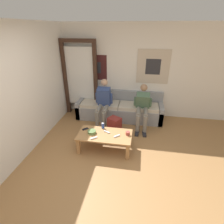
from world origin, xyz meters
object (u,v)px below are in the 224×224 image
ceramic_bowl (92,132)px  game_controller_near_right (107,132)px  game_controller_far_center (94,138)px  game_controller_near_left (117,136)px  person_seated_teen (143,106)px  backpack (114,125)px  drink_can_blue (103,126)px  couch (119,109)px  cell_phone (85,129)px  pillar_candle (128,133)px  coffee_table (105,137)px  person_seated_adult (103,101)px

ceramic_bowl → game_controller_near_right: size_ratio=1.28×
game_controller_near_right → game_controller_far_center: same height
game_controller_near_left → person_seated_teen: bearing=67.2°
backpack → drink_can_blue: size_ratio=3.18×
ceramic_bowl → game_controller_near_right: 0.32m
ceramic_bowl → couch: bearing=75.4°
backpack → cell_phone: 0.83m
person_seated_teen → pillar_candle: person_seated_teen is taller
drink_can_blue → game_controller_near_right: size_ratio=0.86×
backpack → game_controller_far_center: 0.97m
coffee_table → game_controller_far_center: size_ratio=8.49×
game_controller_near_right → coffee_table: bearing=-111.5°
game_controller_near_right → ceramic_bowl: bearing=-165.7°
couch → game_controller_near_right: size_ratio=16.93×
couch → coffee_table: couch is taller
coffee_table → game_controller_far_center: 0.28m
person_seated_teen → couch: bearing=150.0°
couch → pillar_candle: 1.51m
drink_can_blue → game_controller_near_left: drink_can_blue is taller
couch → coffee_table: size_ratio=2.13×
drink_can_blue → cell_phone: drink_can_blue is taller
game_controller_near_left → cell_phone: bearing=167.0°
person_seated_adult → cell_phone: person_seated_adult is taller
coffee_table → cell_phone: cell_phone is taller
backpack → game_controller_near_right: game_controller_near_right is taller
game_controller_far_center → backpack: bearing=72.9°
cell_phone → game_controller_near_right: bearing=-6.0°
backpack → game_controller_near_left: game_controller_near_left is taller
couch → game_controller_near_right: 1.45m
coffee_table → cell_phone: bearing=164.8°
ceramic_bowl → person_seated_teen: bearing=47.9°
pillar_candle → game_controller_near_right: size_ratio=0.62×
game_controller_near_right → cell_phone: bearing=174.0°
person_seated_adult → game_controller_near_left: 1.33m
drink_can_blue → game_controller_far_center: bearing=-102.4°
coffee_table → game_controller_near_left: game_controller_near_left is taller
person_seated_adult → game_controller_near_left: bearing=-65.6°
ceramic_bowl → cell_phone: ceramic_bowl is taller
game_controller_near_right → cell_phone: game_controller_near_right is taller
drink_can_blue → game_controller_near_right: 0.21m
coffee_table → game_controller_far_center: game_controller_far_center is taller
couch → drink_can_blue: couch is taller
couch → ceramic_bowl: (-0.40, -1.52, 0.14)m
game_controller_far_center → game_controller_near_right: bearing=50.8°
pillar_candle → cell_phone: size_ratio=0.62×
coffee_table → backpack: 0.73m
ceramic_bowl → game_controller_near_left: 0.54m
person_seated_teen → backpack: 0.90m
person_seated_teen → coffee_table: bearing=-123.6°
coffee_table → cell_phone: 0.49m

